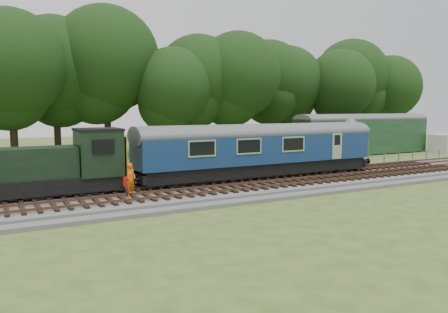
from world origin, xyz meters
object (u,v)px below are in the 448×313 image
worker (131,180)px  parked_coach (363,132)px  dmu_railcar (260,146)px  shunter_loco (49,167)px  caravan (443,143)px

worker → parked_coach: 33.13m
dmu_railcar → shunter_loco: dmu_railcar is taller
worker → caravan: bearing=-27.0°
shunter_loco → worker: size_ratio=4.72×
dmu_railcar → parked_coach: parked_coach is taller
dmu_railcar → worker: dmu_railcar is taller
parked_coach → caravan: (10.75, -2.33, -1.46)m
worker → parked_coach: bearing=-18.5°
worker → caravan: 42.60m
dmu_railcar → caravan: dmu_railcar is taller
dmu_railcar → worker: 10.35m
dmu_railcar → worker: size_ratio=9.56×
worker → parked_coach: parked_coach is taller
worker → caravan: size_ratio=0.43×
parked_coach → dmu_railcar: bearing=-153.2°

